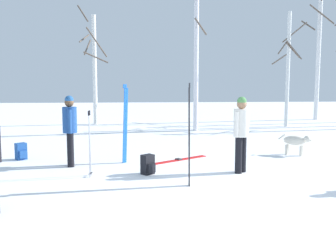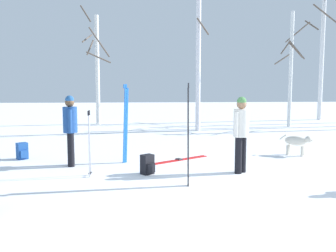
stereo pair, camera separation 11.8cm
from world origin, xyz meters
TOP-DOWN VIEW (x-y plane):
  - ground_plane at (0.00, 0.00)m, footprint 60.00×60.00m
  - person_0 at (0.98, 1.87)m, footprint 0.39×0.40m
  - person_1 at (-2.97, 2.82)m, footprint 0.34×0.51m
  - dog at (3.04, 3.80)m, footprint 0.77×0.54m
  - ski_pair_planted_0 at (-0.32, 0.88)m, footprint 0.02×0.23m
  - ski_pair_planted_1 at (-1.65, 3.15)m, footprint 0.16×0.18m
  - ski_pair_lying_0 at (-0.25, 3.35)m, footprint 1.53×1.14m
  - ski_poles_0 at (-2.37, 1.73)m, footprint 0.07×0.22m
  - backpack_0 at (-1.12, 1.85)m, footprint 0.34×0.35m
  - backpack_2 at (-4.40, 3.71)m, footprint 0.34×0.35m
  - birch_tree_0 at (-3.39, 12.04)m, footprint 1.44×1.41m
  - birch_tree_1 at (0.99, 9.28)m, footprint 1.75×1.75m
  - birch_tree_2 at (5.28, 10.50)m, footprint 1.46×1.33m
  - birch_tree_3 at (7.97, 13.45)m, footprint 1.20×1.37m

SIDE VIEW (x-z plane):
  - ground_plane at x=0.00m, z-range 0.00..0.00m
  - ski_pair_lying_0 at x=-0.25m, z-range -0.01..0.03m
  - backpack_0 at x=-1.12m, z-range -0.01..0.43m
  - backpack_2 at x=-4.40m, z-range -0.01..0.43m
  - dog at x=3.04m, z-range 0.10..0.67m
  - ski_poles_0 at x=-2.37m, z-range 0.05..1.48m
  - person_0 at x=0.98m, z-range 0.12..1.84m
  - person_1 at x=-2.97m, z-range 0.12..1.84m
  - ski_pair_planted_1 at x=-1.65m, z-range -0.01..1.97m
  - ski_pair_planted_0 at x=-0.32m, z-range -0.01..2.02m
  - birch_tree_2 at x=5.28m, z-range 0.12..5.17m
  - birch_tree_0 at x=-3.39m, z-range -0.05..5.47m
  - birch_tree_1 at x=0.99m, z-range 0.25..6.91m
  - birch_tree_3 at x=7.97m, z-range 0.14..7.34m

